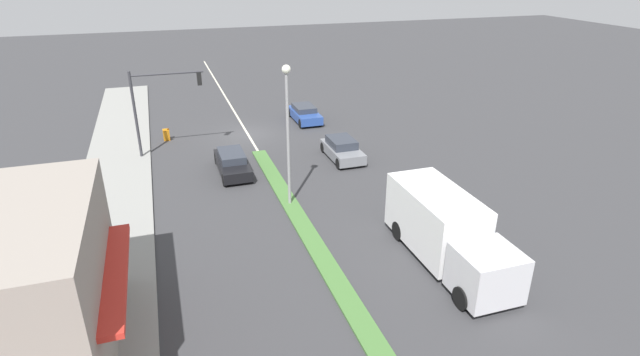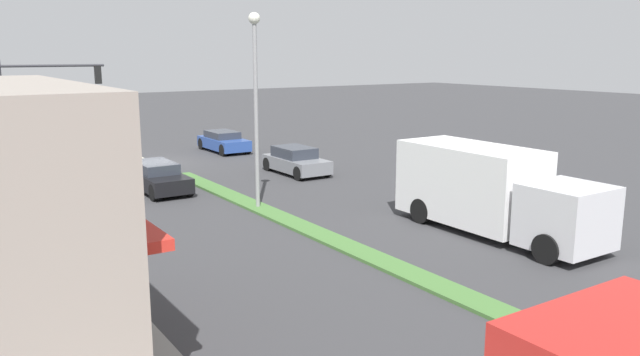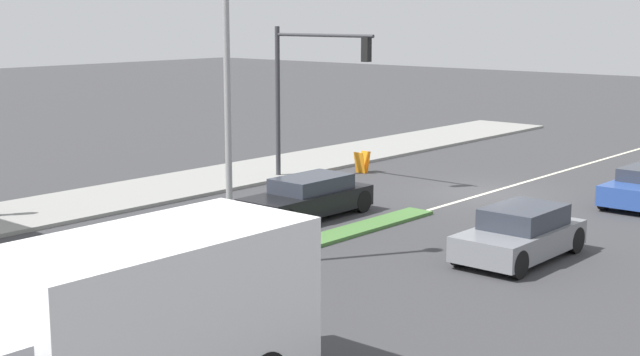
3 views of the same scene
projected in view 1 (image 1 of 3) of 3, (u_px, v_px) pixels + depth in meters
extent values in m
plane|color=#38383A|center=(324.00, 261.00, 21.78)|extent=(160.00, 160.00, 0.00)
cube|color=gray|center=(102.00, 308.00, 18.76)|extent=(4.00, 73.00, 0.12)
cube|color=beige|center=(248.00, 134.00, 37.41)|extent=(0.16, 60.00, 0.01)
cube|color=gray|center=(24.00, 293.00, 15.20)|extent=(4.61, 7.81, 5.35)
cube|color=red|center=(116.00, 274.00, 15.90)|extent=(0.70, 6.25, 0.20)
cylinder|color=#333338|center=(135.00, 115.00, 31.82)|extent=(0.18, 0.18, 5.60)
cylinder|color=#333338|center=(167.00, 74.00, 31.45)|extent=(4.50, 0.12, 0.12)
cube|color=black|center=(199.00, 79.00, 32.19)|extent=(0.28, 0.24, 0.84)
sphere|color=red|center=(199.00, 74.00, 32.19)|extent=(0.18, 0.18, 0.18)
sphere|color=gold|center=(199.00, 78.00, 32.30)|extent=(0.18, 0.18, 0.18)
sphere|color=green|center=(199.00, 82.00, 32.41)|extent=(0.18, 0.18, 0.18)
cylinder|color=gray|center=(288.00, 141.00, 25.31)|extent=(0.16, 0.16, 7.00)
sphere|color=silver|center=(286.00, 69.00, 23.83)|extent=(0.44, 0.44, 0.44)
cylinder|color=#282D42|center=(102.00, 233.00, 22.99)|extent=(0.26, 0.26, 0.80)
cylinder|color=#284C8C|center=(99.00, 219.00, 22.71)|extent=(0.34, 0.34, 0.59)
sphere|color=tan|center=(97.00, 212.00, 22.55)|extent=(0.22, 0.22, 0.22)
cube|color=orange|center=(166.00, 134.00, 36.03)|extent=(0.45, 0.21, 0.84)
cube|color=orange|center=(167.00, 136.00, 35.76)|extent=(0.45, 0.21, 0.84)
cube|color=silver|center=(486.00, 273.00, 18.87)|extent=(2.28, 2.20, 1.90)
cube|color=white|center=(435.00, 218.00, 22.07)|extent=(2.40, 5.10, 2.60)
cylinder|color=black|center=(510.00, 287.00, 19.32)|extent=(0.28, 0.90, 0.90)
cylinder|color=black|center=(462.00, 298.00, 18.70)|extent=(0.28, 0.90, 0.90)
cylinder|color=black|center=(439.00, 224.00, 23.92)|extent=(0.28, 0.90, 0.90)
cylinder|color=black|center=(399.00, 231.00, 23.30)|extent=(0.28, 0.90, 0.90)
cube|color=black|center=(233.00, 165.00, 30.53)|extent=(1.72, 4.45, 0.63)
cube|color=#2D333D|center=(231.00, 155.00, 30.51)|extent=(1.47, 2.45, 0.45)
cylinder|color=black|center=(251.00, 177.00, 29.28)|extent=(0.22, 0.70, 0.70)
cylinder|color=black|center=(225.00, 180.00, 28.85)|extent=(0.22, 0.70, 0.70)
cylinder|color=black|center=(240.00, 156.00, 32.35)|extent=(0.22, 0.70, 0.70)
cylinder|color=black|center=(217.00, 159.00, 31.91)|extent=(0.22, 0.70, 0.70)
cube|color=slate|center=(342.00, 151.00, 32.63)|extent=(1.80, 3.96, 0.63)
cube|color=#2D333D|center=(342.00, 142.00, 32.56)|extent=(1.53, 2.18, 0.52)
cylinder|color=black|center=(363.00, 161.00, 31.59)|extent=(0.22, 0.70, 0.70)
cylinder|color=black|center=(339.00, 164.00, 31.14)|extent=(0.22, 0.70, 0.70)
cylinder|color=black|center=(346.00, 145.00, 34.25)|extent=(0.22, 0.70, 0.70)
cylinder|color=black|center=(323.00, 147.00, 33.79)|extent=(0.22, 0.70, 0.70)
cube|color=#284793|center=(305.00, 115.00, 40.13)|extent=(1.79, 4.13, 0.64)
cube|color=#2D333D|center=(304.00, 108.00, 40.10)|extent=(1.52, 2.27, 0.41)
cylinder|color=black|center=(320.00, 122.00, 39.03)|extent=(0.22, 0.72, 0.72)
cylinder|color=black|center=(301.00, 124.00, 38.58)|extent=(0.22, 0.72, 0.72)
cylinder|color=black|center=(308.00, 111.00, 41.81)|extent=(0.22, 0.72, 0.72)
cylinder|color=black|center=(290.00, 112.00, 41.36)|extent=(0.22, 0.72, 0.72)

